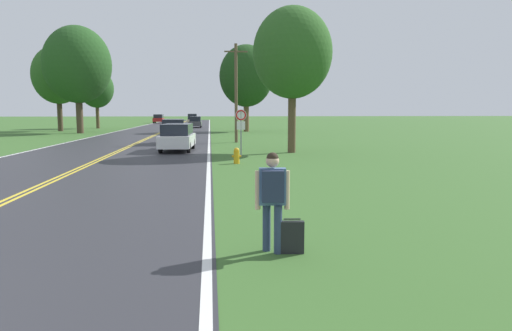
# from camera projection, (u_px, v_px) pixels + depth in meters

# --- Properties ---
(hitchhiker_person) EXTENTS (0.60, 0.45, 1.77)m
(hitchhiker_person) POSITION_uv_depth(u_px,v_px,m) (272.00, 192.00, 7.90)
(hitchhiker_person) COLOR navy
(hitchhiker_person) RESTS_ON ground
(suitcase) EXTENTS (0.43, 0.17, 0.62)m
(suitcase) POSITION_uv_depth(u_px,v_px,m) (292.00, 237.00, 7.98)
(suitcase) COLOR black
(suitcase) RESTS_ON ground
(fire_hydrant) EXTENTS (0.44, 0.28, 0.76)m
(fire_hydrant) POSITION_uv_depth(u_px,v_px,m) (237.00, 156.00, 21.49)
(fire_hydrant) COLOR gold
(fire_hydrant) RESTS_ON ground
(traffic_sign) EXTENTS (0.60, 0.10, 2.55)m
(traffic_sign) POSITION_uv_depth(u_px,v_px,m) (241.00, 121.00, 24.16)
(traffic_sign) COLOR gray
(traffic_sign) RESTS_ON ground
(utility_pole_midground) EXTENTS (1.80, 0.24, 7.61)m
(utility_pole_midground) POSITION_uv_depth(u_px,v_px,m) (236.00, 92.00, 35.43)
(utility_pole_midground) COLOR brown
(utility_pole_midground) RESTS_ON ground
(tree_left_verge) EXTENTS (4.69, 4.69, 8.28)m
(tree_left_verge) POSITION_uv_depth(u_px,v_px,m) (96.00, 89.00, 63.74)
(tree_left_verge) COLOR brown
(tree_left_verge) RESTS_ON ground
(tree_behind_sign) EXTENTS (4.63, 4.63, 8.50)m
(tree_behind_sign) POSITION_uv_depth(u_px,v_px,m) (292.00, 53.00, 26.55)
(tree_behind_sign) COLOR brown
(tree_behind_sign) RESTS_ON ground
(tree_mid_treeline) EXTENTS (7.26, 7.26, 11.65)m
(tree_mid_treeline) POSITION_uv_depth(u_px,v_px,m) (77.00, 65.00, 49.64)
(tree_mid_treeline) COLOR #473828
(tree_mid_treeline) RESTS_ON ground
(tree_right_cluster) EXTENTS (6.34, 6.34, 10.23)m
(tree_right_cluster) POSITION_uv_depth(u_px,v_px,m) (246.00, 76.00, 53.93)
(tree_right_cluster) COLOR brown
(tree_right_cluster) RESTS_ON ground
(tree_far_back) EXTENTS (6.07, 6.07, 10.28)m
(tree_far_back) POSITION_uv_depth(u_px,v_px,m) (58.00, 75.00, 55.15)
(tree_far_back) COLOR #473828
(tree_far_back) RESTS_ON ground
(car_white_van_approaching) EXTENTS (2.08, 4.91, 1.68)m
(car_white_van_approaching) POSITION_uv_depth(u_px,v_px,m) (177.00, 137.00, 28.27)
(car_white_van_approaching) COLOR black
(car_white_van_approaching) RESTS_ON ground
(car_black_van_mid_near) EXTENTS (1.91, 4.36, 1.85)m
(car_black_van_mid_near) POSITION_uv_depth(u_px,v_px,m) (174.00, 131.00, 34.23)
(car_black_van_mid_near) COLOR black
(car_black_van_mid_near) RESTS_ON ground
(car_dark_grey_sedan_mid_far) EXTENTS (1.86, 4.63, 1.64)m
(car_dark_grey_sedan_mid_far) POSITION_uv_depth(u_px,v_px,m) (195.00, 122.00, 67.66)
(car_dark_grey_sedan_mid_far) COLOR black
(car_dark_grey_sedan_mid_far) RESTS_ON ground
(car_champagne_van_receding) EXTENTS (1.94, 4.53, 1.91)m
(car_champagne_van_receding) POSITION_uv_depth(u_px,v_px,m) (192.00, 119.00, 84.69)
(car_champagne_van_receding) COLOR black
(car_champagne_van_receding) RESTS_ON ground
(car_red_suv_distant) EXTENTS (1.98, 4.08, 1.76)m
(car_red_suv_distant) POSITION_uv_depth(u_px,v_px,m) (159.00, 118.00, 92.10)
(car_red_suv_distant) COLOR black
(car_red_suv_distant) RESTS_ON ground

